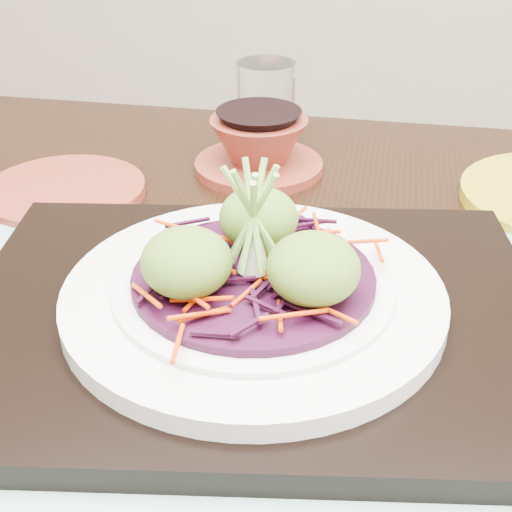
# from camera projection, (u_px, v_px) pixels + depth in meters

# --- Properties ---
(dining_table) EXTENTS (1.37, 0.98, 0.80)m
(dining_table) POSITION_uv_depth(u_px,v_px,m) (236.00, 387.00, 0.65)
(dining_table) COLOR black
(dining_table) RESTS_ON ground
(placemat) EXTENTS (0.52, 0.42, 0.00)m
(placemat) POSITION_uv_depth(u_px,v_px,m) (254.00, 328.00, 0.54)
(placemat) COLOR #83AA99
(placemat) RESTS_ON dining_table
(serving_tray) EXTENTS (0.45, 0.35, 0.02)m
(serving_tray) POSITION_uv_depth(u_px,v_px,m) (254.00, 315.00, 0.54)
(serving_tray) COLOR black
(serving_tray) RESTS_ON placemat
(white_plate) EXTENTS (0.28, 0.28, 0.02)m
(white_plate) POSITION_uv_depth(u_px,v_px,m) (253.00, 294.00, 0.53)
(white_plate) COLOR silver
(white_plate) RESTS_ON serving_tray
(cabbage_bed) EXTENTS (0.18, 0.18, 0.01)m
(cabbage_bed) POSITION_uv_depth(u_px,v_px,m) (253.00, 278.00, 0.52)
(cabbage_bed) COLOR #2F0923
(cabbage_bed) RESTS_ON white_plate
(carrot_julienne) EXTENTS (0.22, 0.22, 0.01)m
(carrot_julienne) POSITION_uv_depth(u_px,v_px,m) (253.00, 268.00, 0.51)
(carrot_julienne) COLOR #CA3403
(carrot_julienne) RESTS_ON cabbage_bed
(guacamole_scoops) EXTENTS (0.15, 0.14, 0.05)m
(guacamole_scoops) POSITION_uv_depth(u_px,v_px,m) (253.00, 249.00, 0.50)
(guacamole_scoops) COLOR #527924
(guacamole_scoops) RESTS_ON cabbage_bed
(scallion_garnish) EXTENTS (0.07, 0.07, 0.10)m
(scallion_garnish) POSITION_uv_depth(u_px,v_px,m) (253.00, 221.00, 0.49)
(scallion_garnish) COLOR #7AB146
(scallion_garnish) RESTS_ON cabbage_bed
(terracotta_side_plate) EXTENTS (0.21, 0.21, 0.01)m
(terracotta_side_plate) POSITION_uv_depth(u_px,v_px,m) (65.00, 191.00, 0.74)
(terracotta_side_plate) COLOR maroon
(terracotta_side_plate) RESTS_ON dining_table
(water_glass) EXTENTS (0.09, 0.09, 0.10)m
(water_glass) POSITION_uv_depth(u_px,v_px,m) (266.00, 104.00, 0.84)
(water_glass) COLOR white
(water_glass) RESTS_ON dining_table
(terracotta_bowl_set) EXTENTS (0.18, 0.18, 0.06)m
(terracotta_bowl_set) POSITION_uv_depth(u_px,v_px,m) (259.00, 148.00, 0.79)
(terracotta_bowl_set) COLOR maroon
(terracotta_bowl_set) RESTS_ON dining_table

